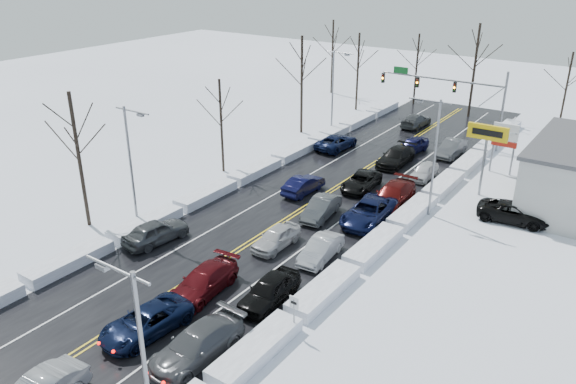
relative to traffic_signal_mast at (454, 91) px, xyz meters
The scene contains 41 objects.
ground 28.73m from the traffic_signal_mast, 97.02° to the right, with size 160.00×160.00×0.00m, color white.
road_surface 26.78m from the traffic_signal_mast, 97.55° to the right, with size 14.00×84.00×0.01m, color black.
snow_bank_left 28.77m from the traffic_signal_mast, 113.03° to the right, with size 1.64×72.00×0.76m, color white.
snow_bank_right 26.88m from the traffic_signal_mast, 80.92° to the right, with size 1.64×72.00×0.76m, color white.
traffic_signal_mast is the anchor object (origin of this frame).
tires_plus_sign 13.92m from the traffic_signal_mast, 59.54° to the right, with size 3.20×0.34×6.00m.
used_vehicles_sign 9.50m from the traffic_signal_mast, 40.34° to the right, with size 2.20×0.22×4.65m.
speed_limit_sign 36.51m from the traffic_signal_mast, 82.48° to the right, with size 0.55×0.09×2.35m.
streetlight_se 46.25m from the traffic_signal_mast, 83.98° to the right, with size 3.20×0.25×9.00m.
streetlight_ne 18.63m from the traffic_signal_mast, 74.91° to the right, with size 3.20×0.25×9.00m.
streetlight_sw 34.08m from the traffic_signal_mast, 110.16° to the right, with size 3.20×0.25×9.00m.
streetlight_nw 12.40m from the traffic_signal_mast, 161.23° to the right, with size 3.20×0.25×9.00m.
tree_left_b 37.16m from the traffic_signal_mast, 113.74° to the right, with size 4.00×4.00×10.00m.
tree_left_c 24.38m from the traffic_signal_mast, 124.90° to the right, with size 3.40×3.40×8.50m.
tree_left_d 15.93m from the traffic_signal_mast, 157.76° to the right, with size 4.20×4.20×10.50m.
tree_left_e 15.51m from the traffic_signal_mast, 157.13° to the left, with size 3.80×3.80×9.50m.
tree_far_a 24.63m from the traffic_signal_mast, 150.75° to the left, with size 4.00×4.00×10.00m.
tree_far_b 16.10m from the traffic_signal_mast, 125.98° to the left, with size 3.60×3.60×9.00m.
tree_far_c 11.32m from the traffic_signal_mast, 97.48° to the left, with size 4.40×4.40×11.00m.
tree_far_d 15.16m from the traffic_signal_mast, 55.64° to the left, with size 3.40×3.40×8.50m.
queued_car_2 40.76m from the traffic_signal_mast, 92.47° to the right, with size 2.38×5.17×1.44m, color black.
queued_car_3 36.25m from the traffic_signal_mast, 92.94° to the right, with size 2.14×5.27×1.53m, color #45090D.
queued_car_4 29.35m from the traffic_signal_mast, 93.19° to the right, with size 1.69×4.21×1.44m, color silver.
queued_car_5 23.78m from the traffic_signal_mast, 93.77° to the right, with size 1.59×4.55×1.50m, color #3F4244.
queued_car_6 17.45m from the traffic_signal_mast, 95.56° to the right, with size 2.27×4.92×1.37m, color black.
queued_car_7 10.99m from the traffic_signal_mast, 100.32° to the right, with size 2.21×5.43×1.58m, color black.
queued_car_8 7.84m from the traffic_signal_mast, 108.56° to the right, with size 1.78×4.44×1.51m, color black.
queued_car_11 40.71m from the traffic_signal_mast, 87.36° to the right, with size 2.25×5.55×1.61m, color #45474A.
queued_car_12 34.86m from the traffic_signal_mast, 86.77° to the right, with size 1.90×4.72×1.61m, color black.
queued_car_13 29.01m from the traffic_signal_mast, 86.48° to the right, with size 1.50×4.30×1.42m, color #A4A6AC.
queued_car_14 22.50m from the traffic_signal_mast, 85.21° to the right, with size 2.73×5.91×1.64m, color black.
queued_car_15 18.87m from the traffic_signal_mast, 83.72° to the right, with size 2.36×5.80×1.68m, color #460A09.
queued_car_16 12.59m from the traffic_signal_mast, 80.55° to the right, with size 1.60×3.98×1.36m, color silver.
queued_car_17 7.01m from the traffic_signal_mast, 66.18° to the right, with size 1.67×4.78×1.57m, color #46484B.
oncoming_car_0 21.36m from the traffic_signal_mast, 104.47° to the right, with size 1.55×4.45×1.47m, color black.
oncoming_car_1 13.35m from the traffic_signal_mast, 134.84° to the right, with size 2.45×5.32×1.48m, color black.
oncoming_car_2 8.15m from the traffic_signal_mast, 146.88° to the left, with size 2.07×5.09×1.48m, color #3D4042.
oncoming_car_3 34.60m from the traffic_signal_mast, 105.01° to the right, with size 1.94×4.82×1.64m, color #404345.
parked_car_0 19.63m from the traffic_signal_mast, 55.36° to the right, with size 2.45×5.32×1.48m, color black.
parked_car_1 19.18m from the traffic_signal_mast, 42.74° to the right, with size 2.20×5.40×1.57m, color #393A3D.
parked_car_2 13.79m from the traffic_signal_mast, 22.10° to the right, with size 1.79×4.44×1.51m, color black.
Camera 1 is at (21.79, -28.14, 18.78)m, focal length 35.00 mm.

